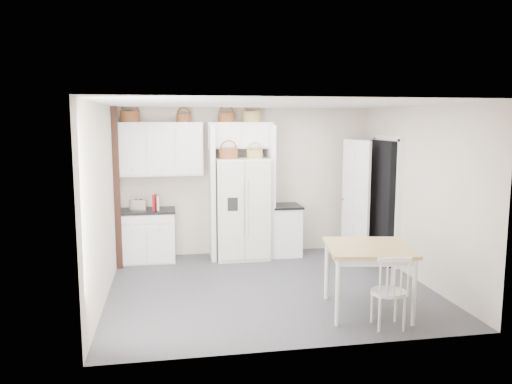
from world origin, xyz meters
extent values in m
plane|color=#343435|center=(0.00, 0.00, 0.00)|extent=(4.50, 4.50, 0.00)
plane|color=white|center=(0.00, 0.00, 2.60)|extent=(4.50, 4.50, 0.00)
plane|color=beige|center=(0.00, 2.00, 1.30)|extent=(4.50, 0.00, 4.50)
plane|color=beige|center=(-2.25, 0.00, 1.30)|extent=(0.00, 4.00, 4.00)
plane|color=beige|center=(2.25, 0.00, 1.30)|extent=(0.00, 4.00, 4.00)
cube|color=silver|center=(-0.15, 1.65, 0.87)|extent=(0.90, 0.72, 1.74)
cube|color=white|center=(-1.77, 1.70, 0.42)|extent=(0.92, 0.58, 0.85)
cube|color=white|center=(0.64, 1.70, 0.43)|extent=(0.49, 0.59, 0.86)
cube|color=olive|center=(1.02, -1.12, 0.42)|extent=(1.17, 1.17, 0.84)
cube|color=white|center=(1.07, -1.62, 0.42)|extent=(0.44, 0.41, 0.83)
cube|color=black|center=(-1.77, 1.70, 0.87)|extent=(0.95, 0.62, 0.04)
cube|color=black|center=(0.64, 1.70, 0.88)|extent=(0.53, 0.62, 0.04)
cube|color=silver|center=(-1.89, 1.62, 0.98)|extent=(0.30, 0.21, 0.19)
cube|color=maroon|center=(-1.62, 1.62, 1.02)|extent=(0.08, 0.18, 0.27)
cube|color=beige|center=(-1.58, 1.62, 1.01)|extent=(0.06, 0.16, 0.24)
cylinder|color=brown|center=(-1.99, 1.83, 2.44)|extent=(0.32, 0.32, 0.18)
cylinder|color=brown|center=(-1.11, 1.83, 2.42)|extent=(0.24, 0.24, 0.14)
cylinder|color=brown|center=(-0.38, 1.83, 2.43)|extent=(0.28, 0.28, 0.16)
cylinder|color=#A4864B|center=(0.06, 1.83, 2.44)|extent=(0.32, 0.32, 0.18)
cylinder|color=brown|center=(-0.38, 1.55, 1.83)|extent=(0.31, 0.31, 0.17)
cylinder|color=#A4864B|center=(0.06, 1.55, 1.82)|extent=(0.27, 0.27, 0.15)
cube|color=white|center=(-1.50, 1.83, 1.90)|extent=(1.40, 0.34, 0.90)
cube|color=white|center=(-0.15, 1.83, 2.12)|extent=(1.12, 0.34, 0.45)
cube|color=white|center=(-0.66, 1.70, 1.15)|extent=(0.08, 0.60, 2.30)
cube|color=white|center=(0.36, 1.70, 1.15)|extent=(0.08, 0.60, 2.30)
cube|color=black|center=(-2.20, 1.35, 1.30)|extent=(0.09, 0.09, 2.60)
cube|color=black|center=(2.16, 1.00, 1.02)|extent=(0.18, 0.85, 2.05)
cube|color=white|center=(1.80, 1.33, 1.02)|extent=(0.21, 0.79, 2.05)
camera|label=1|loc=(-1.40, -6.77, 2.36)|focal=35.00mm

